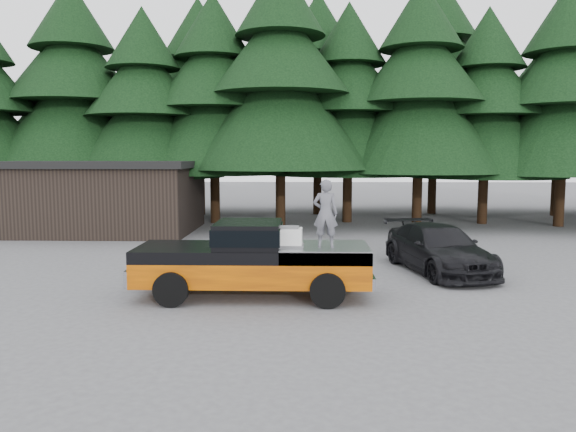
{
  "coord_description": "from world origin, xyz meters",
  "views": [
    {
      "loc": [
        0.2,
        -13.89,
        3.6
      ],
      "look_at": [
        -0.2,
        0.0,
        2.07
      ],
      "focal_mm": 35.0,
      "sensor_mm": 36.0,
      "label": 1
    }
  ],
  "objects_px": {
    "parked_car": "(438,249)",
    "man_on_bed": "(325,213)",
    "air_compressor": "(289,238)",
    "pickup_truck": "(253,271)",
    "utility_building": "(107,196)"
  },
  "relations": [
    {
      "from": "pickup_truck",
      "to": "man_on_bed",
      "type": "height_order",
      "value": "man_on_bed"
    },
    {
      "from": "air_compressor",
      "to": "parked_car",
      "type": "xyz_separation_m",
      "value": [
        4.5,
        3.46,
        -0.83
      ]
    },
    {
      "from": "air_compressor",
      "to": "parked_car",
      "type": "bearing_deg",
      "value": 39.5
    },
    {
      "from": "pickup_truck",
      "to": "parked_car",
      "type": "xyz_separation_m",
      "value": [
        5.43,
        3.24,
        0.06
      ]
    },
    {
      "from": "utility_building",
      "to": "air_compressor",
      "type": "bearing_deg",
      "value": -54.12
    },
    {
      "from": "pickup_truck",
      "to": "utility_building",
      "type": "relative_size",
      "value": 0.71
    },
    {
      "from": "air_compressor",
      "to": "man_on_bed",
      "type": "relative_size",
      "value": 0.38
    },
    {
      "from": "air_compressor",
      "to": "pickup_truck",
      "type": "bearing_deg",
      "value": 168.36
    },
    {
      "from": "man_on_bed",
      "to": "utility_building",
      "type": "bearing_deg",
      "value": -46.9
    },
    {
      "from": "utility_building",
      "to": "man_on_bed",
      "type": "bearing_deg",
      "value": -51.5
    },
    {
      "from": "pickup_truck",
      "to": "air_compressor",
      "type": "xyz_separation_m",
      "value": [
        0.93,
        -0.22,
        0.88
      ]
    },
    {
      "from": "pickup_truck",
      "to": "man_on_bed",
      "type": "relative_size",
      "value": 3.6
    },
    {
      "from": "parked_car",
      "to": "man_on_bed",
      "type": "bearing_deg",
      "value": -149.0
    },
    {
      "from": "man_on_bed",
      "to": "parked_car",
      "type": "height_order",
      "value": "man_on_bed"
    },
    {
      "from": "air_compressor",
      "to": "man_on_bed",
      "type": "distance_m",
      "value": 1.08
    }
  ]
}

